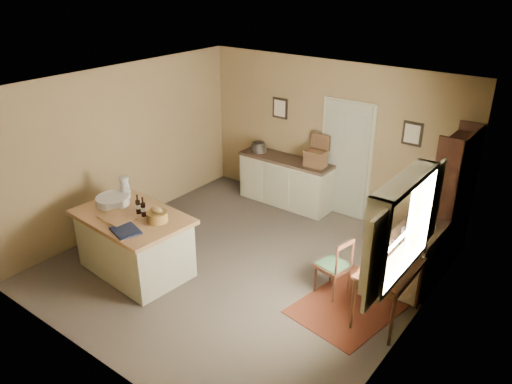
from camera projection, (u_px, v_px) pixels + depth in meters
ground at (241, 266)px, 7.47m from camera, size 5.00×5.00×0.00m
wall_back at (330, 138)px, 8.72m from camera, size 5.00×0.10×2.70m
wall_front at (87, 262)px, 5.09m from camera, size 5.00×0.10×2.70m
wall_left at (123, 147)px, 8.27m from camera, size 0.10×5.00×2.70m
wall_right at (416, 238)px, 5.53m from camera, size 0.10×5.00×2.70m
ceiling at (239, 87)px, 6.34m from camera, size 5.00×5.00×0.00m
door at (345, 159)px, 8.63m from camera, size 0.97×0.06×2.11m
framed_prints at (341, 120)px, 8.44m from camera, size 2.82×0.02×0.38m
window at (404, 228)px, 5.35m from camera, size 0.25×1.99×1.12m
work_island at (134, 241)px, 7.19m from camera, size 1.74×1.21×1.20m
sideboard at (286, 180)px, 9.24m from camera, size 1.81×0.52×1.18m
rug at (352, 304)px, 6.63m from camera, size 1.34×1.76×0.01m
writing_desk at (390, 274)px, 6.10m from camera, size 0.58×0.95×0.82m
desk_chair at (333, 266)px, 6.71m from camera, size 0.46×0.46×0.84m
right_cabinet at (415, 256)px, 6.86m from camera, size 0.56×1.00×0.99m
shelving_unit at (454, 199)px, 7.19m from camera, size 0.35×0.93×2.07m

